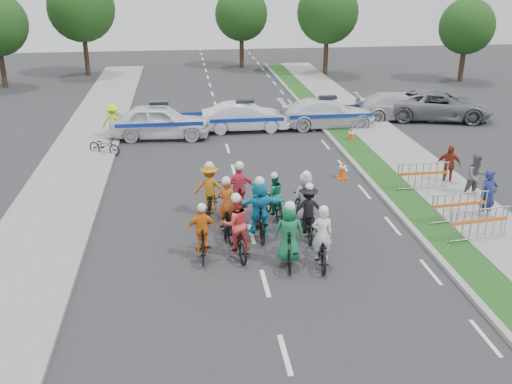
{
  "coord_description": "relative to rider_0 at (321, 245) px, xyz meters",
  "views": [
    {
      "loc": [
        -1.93,
        -12.98,
        7.86
      ],
      "look_at": [
        0.25,
        3.78,
        1.1
      ],
      "focal_mm": 40.0,
      "sensor_mm": 36.0,
      "label": 1
    }
  ],
  "objects": [
    {
      "name": "barrier_1",
      "position": [
        5.01,
        2.0,
        -0.05
      ],
      "size": [
        2.04,
        0.68,
        1.12
      ],
      "primitive_type": null,
      "rotation": [
        0.0,
        0.0,
        0.09
      ],
      "color": "#A5A8AD",
      "rests_on": "ground"
    },
    {
      "name": "spectator_1",
      "position": [
        6.62,
        4.08,
        0.23
      ],
      "size": [
        0.85,
        0.68,
        1.67
      ],
      "primitive_type": "imported",
      "rotation": [
        0.0,
        0.0,
        0.05
      ],
      "color": "#5B5B60",
      "rests_on": "ground"
    },
    {
      "name": "rider_2",
      "position": [
        -2.29,
        0.88,
        0.12
      ],
      "size": [
        1.0,
        2.01,
        1.96
      ],
      "rotation": [
        0.0,
        0.0,
        3.32
      ],
      "color": "black",
      "rests_on": "ground"
    },
    {
      "name": "rider_6",
      "position": [
        -2.44,
        2.48,
        0.01
      ],
      "size": [
        0.91,
        1.91,
        1.88
      ],
      "rotation": [
        0.0,
        0.0,
        2.99
      ],
      "color": "black",
      "rests_on": "ground"
    },
    {
      "name": "civilian_suv",
      "position": [
        10.1,
        15.03,
        0.17
      ],
      "size": [
        6.04,
        3.91,
        1.55
      ],
      "primitive_type": "imported",
      "rotation": [
        0.0,
        0.0,
        1.31
      ],
      "color": "slate",
      "rests_on": "ground"
    },
    {
      "name": "curb_right",
      "position": [
        3.41,
        4.17,
        -0.55
      ],
      "size": [
        0.2,
        60.0,
        0.12
      ],
      "primitive_type": "cube",
      "color": "gray",
      "rests_on": "ground"
    },
    {
      "name": "spectator_0",
      "position": [
        6.09,
        2.26,
        0.26
      ],
      "size": [
        0.68,
        0.5,
        1.73
      ],
      "primitive_type": "imported",
      "rotation": [
        0.0,
        0.0,
        0.13
      ],
      "color": "navy",
      "rests_on": "ground"
    },
    {
      "name": "grass_strip",
      "position": [
        4.11,
        4.17,
        -0.55
      ],
      "size": [
        1.2,
        60.0,
        0.11
      ],
      "primitive_type": "cube",
      "color": "#193F14",
      "rests_on": "ground"
    },
    {
      "name": "rider_7",
      "position": [
        0.1,
        2.69,
        0.12
      ],
      "size": [
        0.85,
        1.83,
        1.87
      ],
      "rotation": [
        0.0,
        0.0,
        3.31
      ],
      "color": "black",
      "rests_on": "ground"
    },
    {
      "name": "tree_2",
      "position": [
        16.31,
        25.17,
        3.23
      ],
      "size": [
        3.85,
        3.85,
        5.77
      ],
      "color": "#382619",
      "rests_on": "ground"
    },
    {
      "name": "sidewalk_right",
      "position": [
        5.91,
        4.17,
        -0.54
      ],
      "size": [
        2.4,
        60.0,
        0.13
      ],
      "primitive_type": "cube",
      "color": "gray",
      "rests_on": "ground"
    },
    {
      "name": "barrier_0",
      "position": [
        5.01,
        0.71,
        -0.05
      ],
      "size": [
        2.05,
        0.74,
        1.12
      ],
      "primitive_type": null,
      "rotation": [
        0.0,
        0.0,
        0.12
      ],
      "color": "#A5A8AD",
      "rests_on": "ground"
    },
    {
      "name": "rider_1",
      "position": [
        -0.91,
        0.1,
        0.15
      ],
      "size": [
        0.88,
        1.92,
        1.97
      ],
      "rotation": [
        0.0,
        0.0,
        3.02
      ],
      "color": "black",
      "rests_on": "ground"
    },
    {
      "name": "sidewalk_left",
      "position": [
        -8.19,
        4.17,
        -0.54
      ],
      "size": [
        3.0,
        60.0,
        0.13
      ],
      "primitive_type": "cube",
      "color": "gray",
      "rests_on": "ground"
    },
    {
      "name": "barrier_2",
      "position": [
        5.01,
        4.95,
        -0.05
      ],
      "size": [
        2.01,
        0.53,
        1.12
      ],
      "primitive_type": null,
      "rotation": [
        0.0,
        0.0,
        0.01
      ],
      "color": "#A5A8AD",
      "rests_on": "ground"
    },
    {
      "name": "cone_1",
      "position": [
        4.23,
        11.47,
        -0.27
      ],
      "size": [
        0.4,
        0.4,
        0.7
      ],
      "color": "#F24C0C",
      "rests_on": "ground"
    },
    {
      "name": "parked_bike",
      "position": [
        -7.17,
        11.0,
        -0.19
      ],
      "size": [
        1.65,
        1.23,
        0.83
      ],
      "primitive_type": "imported",
      "rotation": [
        0.0,
        0.0,
        1.07
      ],
      "color": "black",
      "rests_on": "ground"
    },
    {
      "name": "rider_10",
      "position": [
        -2.88,
        3.84,
        0.14
      ],
      "size": [
        1.15,
        1.97,
        1.92
      ],
      "rotation": [
        0.0,
        0.0,
        2.97
      ],
      "color": "black",
      "rests_on": "ground"
    },
    {
      "name": "police_car_2",
      "position": [
        3.72,
        14.3,
        0.12
      ],
      "size": [
        5.06,
        2.1,
        1.46
      ],
      "primitive_type": "imported",
      "rotation": [
        0.0,
        0.0,
        1.58
      ],
      "color": "white",
      "rests_on": "ground"
    },
    {
      "name": "police_car_0",
      "position": [
        -4.77,
        13.36,
        0.21
      ],
      "size": [
        4.94,
        2.32,
        1.64
      ],
      "primitive_type": "imported",
      "rotation": [
        0.0,
        0.0,
        1.49
      ],
      "color": "white",
      "rests_on": "ground"
    },
    {
      "name": "cone_0",
      "position": [
        2.49,
        6.73,
        -0.27
      ],
      "size": [
        0.4,
        0.4,
        0.7
      ],
      "color": "#F24C0C",
      "rests_on": "ground"
    },
    {
      "name": "rider_9",
      "position": [
        -1.93,
        3.5,
        0.16
      ],
      "size": [
        1.02,
        1.92,
        2.0
      ],
      "rotation": [
        0.0,
        0.0,
        3.11
      ],
      "color": "black",
      "rests_on": "ground"
    },
    {
      "name": "tree_4",
      "position": [
        1.31,
        33.17,
        3.58
      ],
      "size": [
        4.2,
        4.2,
        6.3
      ],
      "color": "#382619",
      "rests_on": "ground"
    },
    {
      "name": "police_car_1",
      "position": [
        -0.56,
        14.12,
        0.1
      ],
      "size": [
        4.32,
        1.53,
        1.42
      ],
      "primitive_type": "imported",
      "rotation": [
        0.0,
        0.0,
        1.58
      ],
      "color": "white",
      "rests_on": "ground"
    },
    {
      "name": "rider_0",
      "position": [
        0.0,
        0.0,
        0.0
      ],
      "size": [
        0.83,
        1.86,
        1.83
      ],
      "rotation": [
        0.0,
        0.0,
        3.02
      ],
      "color": "black",
      "rests_on": "ground"
    },
    {
      "name": "rider_5",
      "position": [
        -1.48,
        1.96,
        0.23
      ],
      "size": [
        1.62,
        1.93,
        2.01
      ],
      "rotation": [
        0.0,
        0.0,
        3.18
      ],
      "color": "black",
      "rests_on": "ground"
    },
    {
      "name": "tree_3",
      "position": [
        -10.69,
        31.17,
        4.28
      ],
      "size": [
        4.9,
        4.9,
        7.35
      ],
      "color": "#382619",
      "rests_on": "ground"
    },
    {
      "name": "civilian_sedan",
      "position": [
        8.02,
        15.35,
        0.1
      ],
      "size": [
        5.02,
        2.31,
        1.42
      ],
      "primitive_type": "imported",
      "rotation": [
        0.0,
        0.0,
        1.51
      ],
      "color": "silver",
      "rests_on": "ground"
    },
    {
      "name": "rider_3",
      "position": [
        -3.25,
        0.83,
        0.06
      ],
      "size": [
        0.88,
        1.66,
        1.73
      ],
      "rotation": [
        0.0,
        0.0,
        3.1
      ],
      "color": "black",
      "rests_on": "ground"
    },
    {
      "name": "tree_1",
      "position": [
        7.31,
        29.17,
        3.93
      ],
      "size": [
        4.55,
        4.55,
        6.82
      ],
      "color": "#382619",
      "rests_on": "ground"
    },
    {
      "name": "marshal_hiviz",
      "position": [
        -6.98,
        13.28,
        0.26
      ],
      "size": [
        1.24,
        0.89,
        1.74
      ],
      "primitive_type": "imported",
      "rotation": [
        0.0,
        0.0,
        2.91
      ],
      "color": "#EDFF0D",
      "rests_on": "ground"
    },
    {
      "name": "rider_4",
      "position": [
        -0.0,
        1.77,
        0.1
      ],
      "size": [
        1.04,
        1.82,
        1.82
      ],
      "rotation": [
        0.0,
        0.0,
        3.08
      ],
      "color": "black",
      "rests_on": "ground"
    },
    {
      "name": "ground",
      "position": [
        -1.69,
        -0.83,
        -0.61
      ],
      "size": [
        90.0,
        90.0,
        0.0
      ],
      "primitive_type": "plane",
      "color": "#28282B",
      "rests_on": "ground"
    },
    {
      "name": "rider_8",
      "position": [
        -0.83,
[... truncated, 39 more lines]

